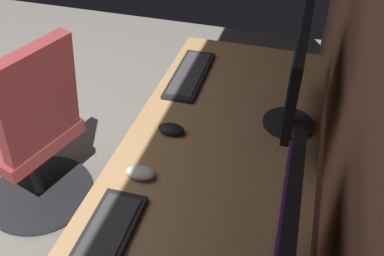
% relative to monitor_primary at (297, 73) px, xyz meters
% --- Properties ---
extents(desk, '(1.98, 0.72, 0.73)m').
position_rel_monitor_primary_xyz_m(desk, '(0.39, -0.23, -0.30)').
color(desk, '#936D47').
rests_on(desk, ground).
extents(monitor_primary, '(0.54, 0.20, 0.41)m').
position_rel_monitor_primary_xyz_m(monitor_primary, '(0.00, 0.00, 0.00)').
color(monitor_primary, black).
rests_on(monitor_primary, desk).
extents(keyboard_main, '(0.42, 0.15, 0.02)m').
position_rel_monitor_primary_xyz_m(keyboard_main, '(-0.23, -0.47, -0.23)').
color(keyboard_main, black).
rests_on(keyboard_main, desk).
extents(keyboard_spare, '(0.42, 0.15, 0.02)m').
position_rel_monitor_primary_xyz_m(keyboard_spare, '(0.73, -0.45, -0.23)').
color(keyboard_spare, black).
rests_on(keyboard_spare, desk).
extents(mouse_main, '(0.06, 0.10, 0.03)m').
position_rel_monitor_primary_xyz_m(mouse_main, '(0.18, -0.42, -0.22)').
color(mouse_main, black).
rests_on(mouse_main, desk).
extents(mouse_spare, '(0.06, 0.10, 0.03)m').
position_rel_monitor_primary_xyz_m(mouse_spare, '(0.43, -0.45, -0.22)').
color(mouse_spare, silver).
rests_on(mouse_spare, desk).
extents(office_chair, '(0.56, 0.60, 0.97)m').
position_rel_monitor_primary_xyz_m(office_chair, '(0.12, -1.16, -0.51)').
color(office_chair, maroon).
rests_on(office_chair, ground).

